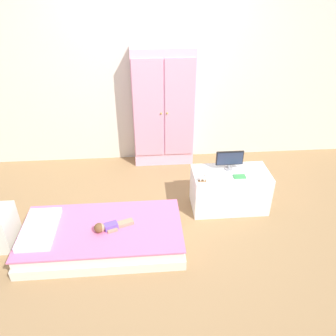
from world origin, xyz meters
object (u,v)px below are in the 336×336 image
(doll, at_px, (107,227))
(rocking_horse_toy, at_px, (203,178))
(tv_stand, at_px, (229,190))
(bed, at_px, (103,236))
(wardrobe, at_px, (163,109))
(book_green, at_px, (240,177))
(tv_monitor, at_px, (230,159))

(doll, xyz_separation_m, rocking_horse_toy, (1.01, 0.41, 0.25))
(tv_stand, height_order, rocking_horse_toy, rocking_horse_toy)
(bed, relative_size, doll, 4.15)
(wardrobe, xyz_separation_m, book_green, (0.74, -1.23, -0.33))
(wardrobe, xyz_separation_m, tv_stand, (0.68, -1.13, -0.57))
(book_green, bearing_deg, rocking_horse_toy, -173.04)
(tv_stand, relative_size, rocking_horse_toy, 8.20)
(doll, distance_m, book_green, 1.51)
(doll, bearing_deg, book_green, 17.90)
(wardrobe, distance_m, book_green, 1.48)
(book_green, bearing_deg, doll, -162.10)
(rocking_horse_toy, bearing_deg, doll, -157.93)
(rocking_horse_toy, bearing_deg, book_green, 6.96)
(doll, distance_m, rocking_horse_toy, 1.11)
(doll, xyz_separation_m, wardrobe, (0.68, 1.69, 0.54))
(bed, bearing_deg, tv_monitor, 23.15)
(doll, height_order, tv_monitor, tv_monitor)
(bed, relative_size, tv_monitor, 5.20)
(bed, relative_size, rocking_horse_toy, 15.27)
(wardrobe, height_order, tv_monitor, wardrobe)
(bed, height_order, book_green, book_green)
(book_green, bearing_deg, tv_monitor, 114.38)
(doll, relative_size, rocking_horse_toy, 3.68)
(tv_stand, xyz_separation_m, rocking_horse_toy, (-0.35, -0.15, 0.28))
(wardrobe, bearing_deg, tv_stand, -59.08)
(doll, relative_size, wardrobe, 0.24)
(tv_stand, bearing_deg, bed, -159.71)
(tv_stand, relative_size, book_green, 6.50)
(rocking_horse_toy, bearing_deg, bed, -160.70)
(doll, height_order, rocking_horse_toy, rocking_horse_toy)
(bed, height_order, tv_stand, tv_stand)
(tv_monitor, bearing_deg, wardrobe, 122.09)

